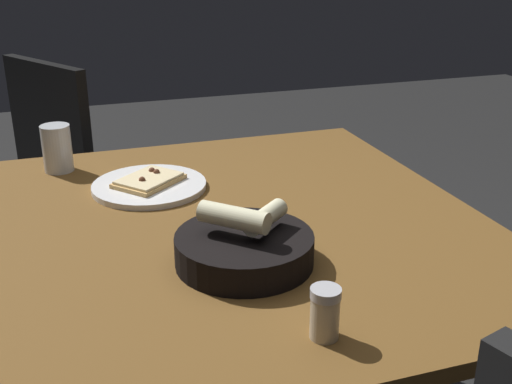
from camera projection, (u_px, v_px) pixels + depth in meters
dining_table at (224, 244)px, 1.37m from camera, size 1.10×1.14×0.71m
pizza_plate at (149, 185)px, 1.53m from camera, size 0.27×0.27×0.04m
bread_basket at (245, 247)px, 1.17m from camera, size 0.26×0.26×0.12m
beer_glass at (57, 151)px, 1.63m from camera, size 0.07×0.07×0.12m
pepper_shaker at (325, 316)px, 0.95m from camera, size 0.05×0.05×0.08m
chair_near at (24, 184)px, 2.07m from camera, size 0.60×0.60×0.90m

